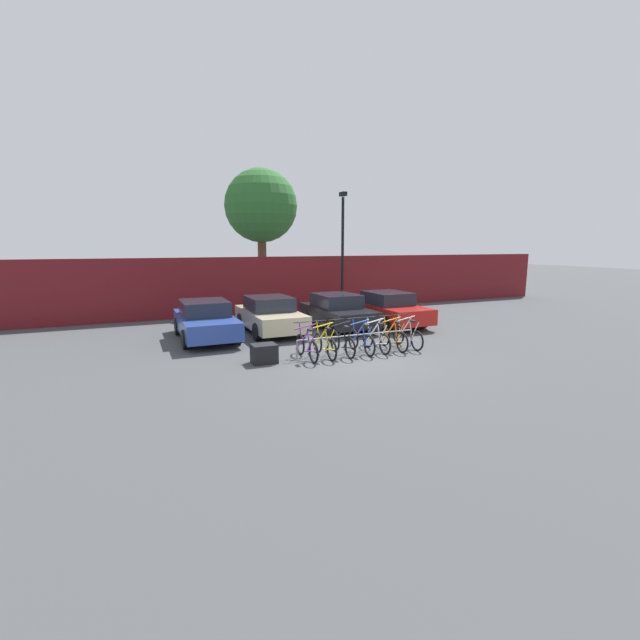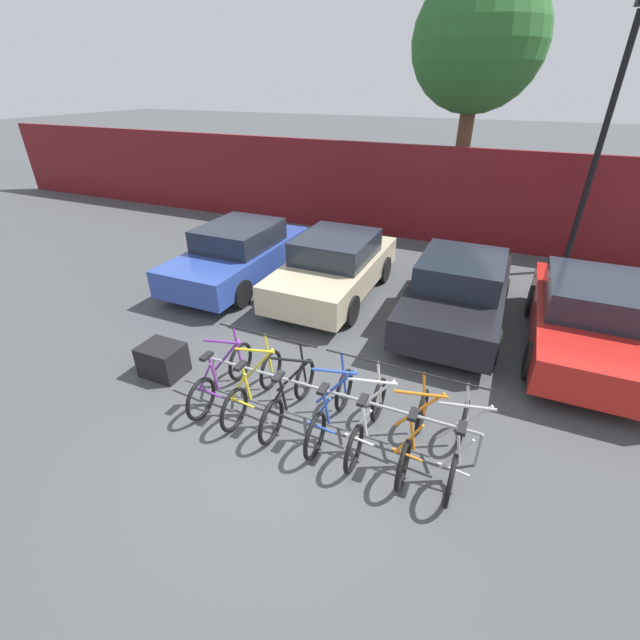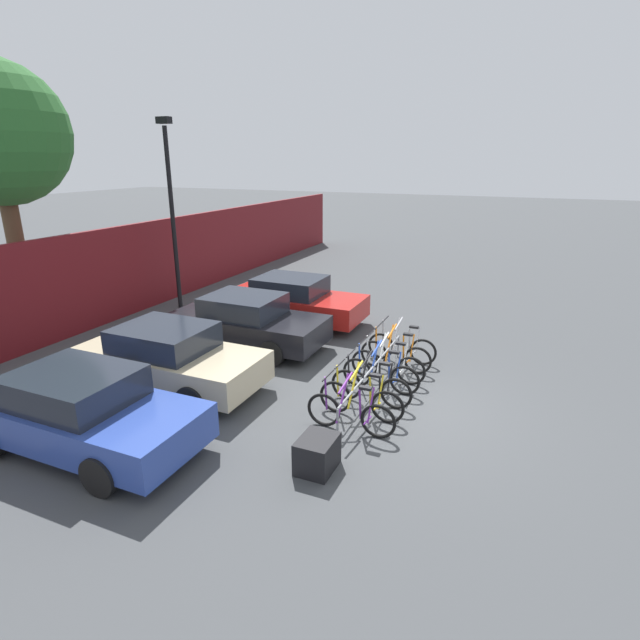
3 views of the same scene
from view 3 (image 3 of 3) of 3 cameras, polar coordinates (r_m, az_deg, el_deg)
The scene contains 16 objects.
ground_plane at distance 10.37m, azimuth 8.85°, elevation -9.58°, with size 120.00×120.00×0.00m, color #424447.
hoarding_wall at distance 15.10m, azimuth -28.22°, elevation 2.99°, with size 36.00×0.16×2.80m, color maroon.
bike_rack at distance 10.71m, azimuth 6.11°, elevation -5.60°, with size 4.15×0.04×0.57m.
bicycle_purple at distance 9.18m, azimuth 3.49°, elevation -10.58°, with size 0.68×1.71×1.05m.
bicycle_yellow at distance 9.67m, azimuth 4.70°, elevation -9.05°, with size 0.68×1.71×1.05m.
bicycle_black at distance 10.18m, azimuth 5.83°, elevation -7.60°, with size 0.68×1.71×1.05m.
bicycle_blue at distance 10.76m, azimuth 6.93°, elevation -6.18°, with size 0.68×1.71×1.05m.
bicycle_white at distance 11.24m, azimuth 7.75°, elevation -5.12°, with size 0.68×1.71×1.05m.
bicycle_orange at distance 11.82m, azimuth 8.62°, elevation -3.99°, with size 0.68×1.71×1.05m.
bicycle_silver at distance 12.33m, azimuth 9.32°, elevation -3.07°, with size 0.68×1.71×1.05m.
car_blue at distance 9.48m, azimuth -25.63°, elevation -9.36°, with size 1.91×4.24×1.40m.
car_beige at distance 11.18m, azimuth -16.89°, elevation -4.18°, with size 1.91×4.09×1.40m.
car_black at distance 13.15m, azimuth -8.35°, elevation -0.21°, with size 1.91×4.08×1.40m.
car_red at distance 15.01m, azimuth -3.10°, elevation 2.26°, with size 1.91×4.23×1.40m.
lamp_post at distance 16.74m, azimuth -16.60°, elevation 12.37°, with size 0.24×0.44×5.94m.
cargo_crate at distance 8.24m, azimuth -0.33°, elevation -15.04°, with size 0.70×0.56×0.55m, color black.
Camera 3 is at (-8.94, -2.19, 4.78)m, focal length 28.00 mm.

